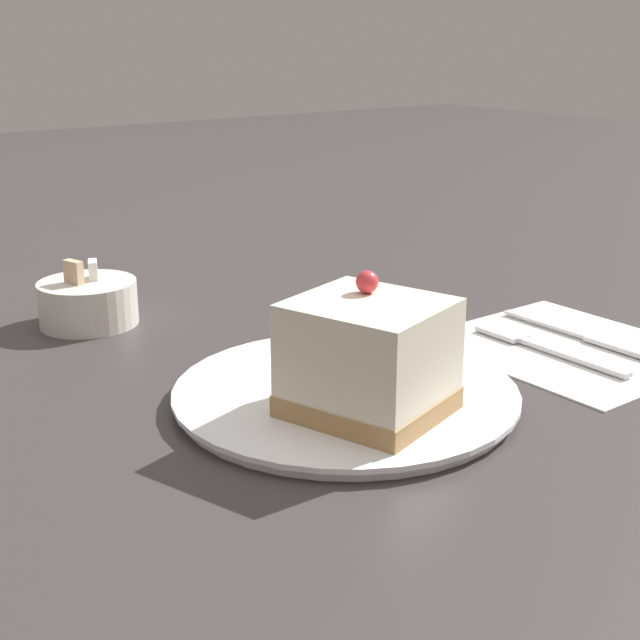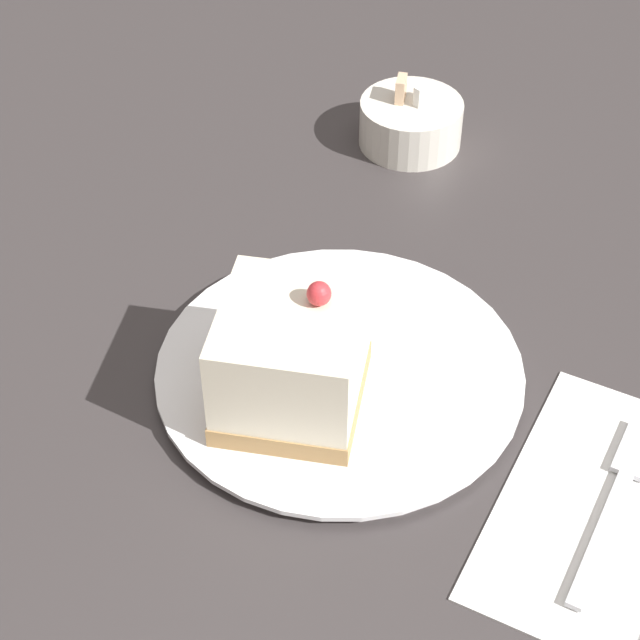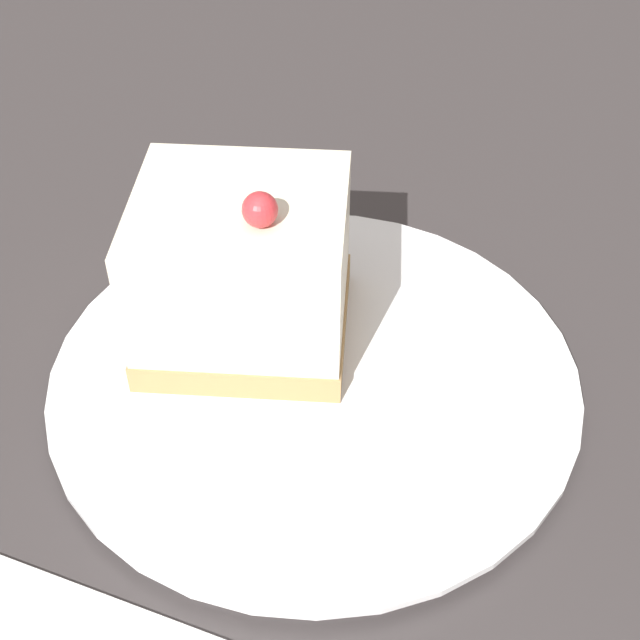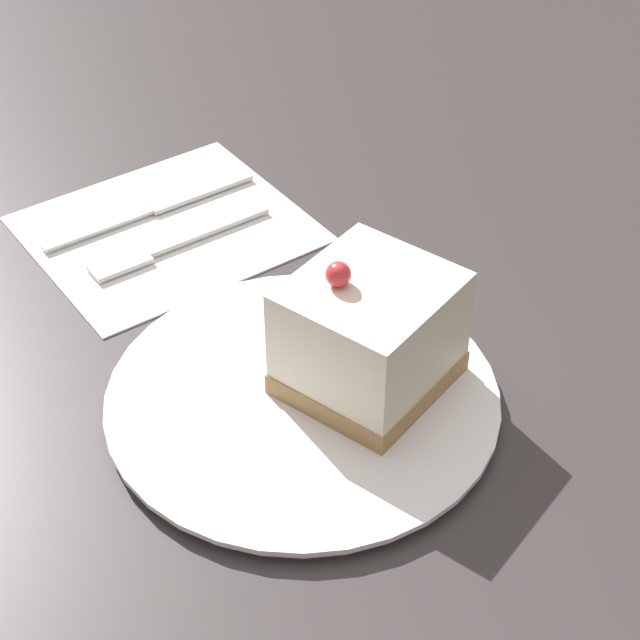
% 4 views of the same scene
% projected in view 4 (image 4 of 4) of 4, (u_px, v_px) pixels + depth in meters
% --- Properties ---
extents(ground_plane, '(4.00, 4.00, 0.00)m').
position_uv_depth(ground_plane, '(283.00, 372.00, 0.73)').
color(ground_plane, '#383333').
extents(plate, '(0.26, 0.26, 0.01)m').
position_uv_depth(plate, '(302.00, 399.00, 0.70)').
color(plate, white).
rests_on(plate, ground_plane).
extents(cake_slice, '(0.12, 0.13, 0.10)m').
position_uv_depth(cake_slice, '(370.00, 334.00, 0.69)').
color(cake_slice, '#AD8451').
rests_on(cake_slice, plate).
extents(napkin, '(0.19, 0.21, 0.00)m').
position_uv_depth(napkin, '(167.00, 228.00, 0.86)').
color(napkin, white).
rests_on(napkin, ground_plane).
extents(fork, '(0.02, 0.16, 0.00)m').
position_uv_depth(fork, '(166.00, 246.00, 0.84)').
color(fork, silver).
rests_on(fork, napkin).
extents(knife, '(0.01, 0.19, 0.00)m').
position_uv_depth(knife, '(170.00, 203.00, 0.89)').
color(knife, silver).
rests_on(knife, napkin).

